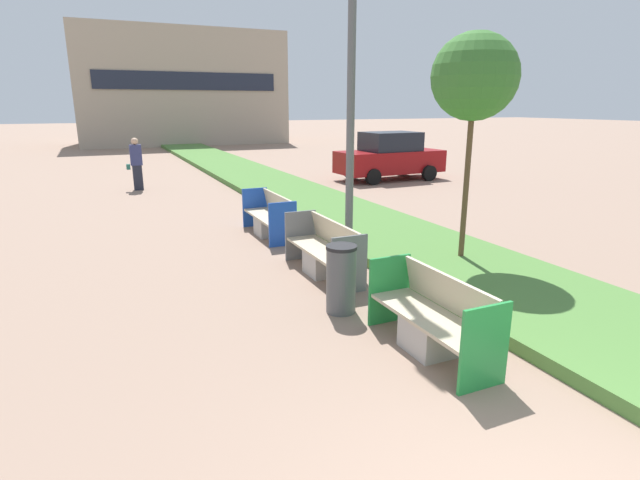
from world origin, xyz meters
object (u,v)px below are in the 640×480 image
object	(u,v)px
parked_car_distant	(390,157)
pedestrian_walking	(136,164)
sapling_tree_near	(475,78)
bench_blue_frame	(270,219)
bench_grey_frame	(324,254)
street_lamp_post	(352,47)
bench_green_frame	(432,323)
litter_bin	(341,279)

from	to	relation	value
parked_car_distant	pedestrian_walking	bearing A→B (deg)	168.72
sapling_tree_near	parked_car_distant	bearing A→B (deg)	65.06
bench_blue_frame	pedestrian_walking	world-z (taller)	pedestrian_walking
bench_grey_frame	bench_blue_frame	world-z (taller)	same
street_lamp_post	pedestrian_walking	distance (m)	11.32
bench_green_frame	sapling_tree_near	bearing A→B (deg)	45.04
street_lamp_post	parked_car_distant	xyz separation A→B (m)	(6.54, 9.10, -2.91)
bench_blue_frame	sapling_tree_near	world-z (taller)	sapling_tree_near
bench_blue_frame	parked_car_distant	size ratio (longest dim) A/B	0.47
litter_bin	sapling_tree_near	world-z (taller)	sapling_tree_near
bench_blue_frame	parked_car_distant	xyz separation A→B (m)	(7.15, 6.37, 0.55)
litter_bin	pedestrian_walking	xyz separation A→B (m)	(-1.71, 12.44, 0.42)
bench_green_frame	pedestrian_walking	size ratio (longest dim) A/B	1.05
street_lamp_post	parked_car_distant	world-z (taller)	street_lamp_post
bench_grey_frame	parked_car_distant	distance (m)	11.79
bench_grey_frame	litter_bin	distance (m)	1.67
bench_green_frame	bench_blue_frame	world-z (taller)	same
litter_bin	parked_car_distant	distance (m)	13.35
bench_blue_frame	pedestrian_walking	xyz separation A→B (m)	(-2.18, 7.86, 0.55)
bench_green_frame	street_lamp_post	distance (m)	4.87
litter_bin	pedestrian_walking	world-z (taller)	pedestrian_walking
bench_grey_frame	pedestrian_walking	size ratio (longest dim) A/B	1.15
bench_grey_frame	pedestrian_walking	xyz separation A→B (m)	(-2.18, 10.84, 0.55)
bench_green_frame	parked_car_distant	bearing A→B (deg)	60.16
parked_car_distant	bench_green_frame	bearing A→B (deg)	-122.08
sapling_tree_near	pedestrian_walking	bearing A→B (deg)	112.44
bench_green_frame	pedestrian_walking	bearing A→B (deg)	98.88
sapling_tree_near	parked_car_distant	size ratio (longest dim) A/B	0.96
bench_grey_frame	bench_blue_frame	size ratio (longest dim) A/B	1.03
bench_blue_frame	street_lamp_post	xyz separation A→B (m)	(0.61, -2.72, 3.46)
bench_grey_frame	sapling_tree_near	xyz separation A→B (m)	(2.53, -0.57, 2.96)
bench_grey_frame	street_lamp_post	bearing A→B (deg)	23.06
bench_green_frame	sapling_tree_near	world-z (taller)	sapling_tree_near
litter_bin	sapling_tree_near	size ratio (longest dim) A/B	0.24
pedestrian_walking	parked_car_distant	size ratio (longest dim) A/B	0.42
street_lamp_post	parked_car_distant	bearing A→B (deg)	54.30
bench_grey_frame	litter_bin	size ratio (longest dim) A/B	2.09
street_lamp_post	parked_car_distant	size ratio (longest dim) A/B	1.61
bench_blue_frame	sapling_tree_near	size ratio (longest dim) A/B	0.49
bench_green_frame	parked_car_distant	world-z (taller)	parked_car_distant
bench_grey_frame	street_lamp_post	size ratio (longest dim) A/B	0.30
street_lamp_post	pedestrian_walking	world-z (taller)	street_lamp_post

